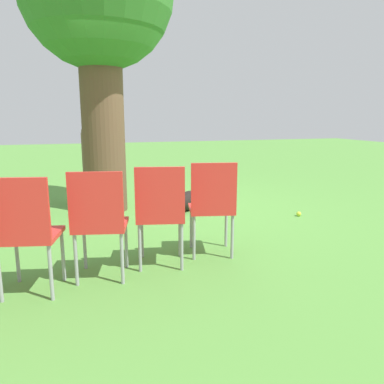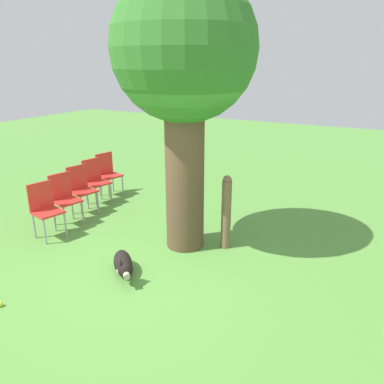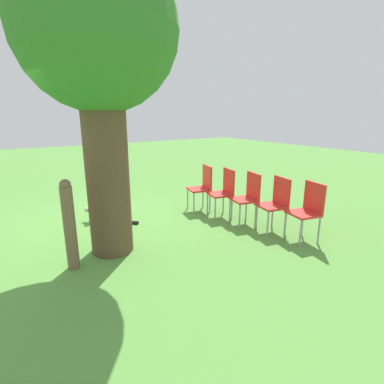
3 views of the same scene
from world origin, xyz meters
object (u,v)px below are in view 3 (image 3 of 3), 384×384
red_chair_4 (308,208)px  red_chair_0 (202,185)px  tennis_ball (126,197)px  red_chair_1 (224,189)px  red_chair_2 (248,195)px  dog (107,214)px  red_chair_3 (276,201)px  fence_post (70,225)px  oak_tree (98,43)px

red_chair_4 → red_chair_0: bearing=-64.2°
red_chair_4 → tennis_ball: (1.58, -3.94, -0.52)m
red_chair_1 → red_chair_2: size_ratio=1.00×
dog → red_chair_3: size_ratio=0.85×
red_chair_0 → tennis_ball: bearing=-45.3°
red_chair_3 → fence_post: bearing=2.8°
red_chair_0 → oak_tree: bearing=33.4°
oak_tree → red_chair_2: oak_tree is taller
dog → red_chair_0: size_ratio=0.85×
fence_post → red_chair_0: size_ratio=1.28×
oak_tree → tennis_ball: 4.04m
dog → red_chair_0: (-1.95, 0.38, 0.40)m
tennis_ball → dog: bearing=56.6°
red_chair_0 → red_chair_3: 1.71m
fence_post → red_chair_0: (-2.90, -1.09, -0.07)m
red_chair_3 → tennis_ball: (1.45, -3.39, -0.52)m
fence_post → red_chair_4: 3.59m
dog → red_chair_2: 2.69m
fence_post → red_chair_2: bearing=179.6°
red_chair_2 → tennis_ball: (1.33, -2.83, -0.52)m
oak_tree → red_chair_3: 3.64m
fence_post → red_chair_2: fence_post is taller
red_chair_1 → red_chair_2: (-0.13, 0.56, 0.00)m
oak_tree → red_chair_2: 3.46m
oak_tree → fence_post: bearing=20.7°
oak_tree → dog: (-0.32, -1.23, -2.75)m
oak_tree → fence_post: oak_tree is taller
dog → red_chair_4: 3.61m
red_chair_0 → red_chair_4: same height
fence_post → red_chair_1: bearing=-170.0°
fence_post → red_chair_1: (-3.02, -0.54, -0.07)m
dog → red_chair_4: red_chair_4 is taller
tennis_ball → red_chair_1: bearing=117.8°
dog → tennis_ball: size_ratio=12.02×
red_chair_2 → red_chair_3: bearing=115.8°
oak_tree → red_chair_2: bearing=174.2°
dog → red_chair_2: bearing=-168.6°
red_chair_4 → red_chair_1: bearing=-64.2°
red_chair_4 → red_chair_2: bearing=-64.2°
oak_tree → red_chair_0: size_ratio=4.27×
red_chair_3 → red_chair_4: 0.57m
fence_post → dog: bearing=-122.7°
red_chair_2 → red_chair_3: same height
red_chair_2 → red_chair_4: size_ratio=1.00×
red_chair_0 → red_chair_3: same height
red_chair_0 → red_chair_4: (-0.51, 2.22, 0.00)m
red_chair_0 → red_chair_1: (-0.13, 0.56, 0.00)m
dog → tennis_ball: 1.61m
red_chair_3 → red_chair_4: bearing=115.8°
dog → red_chair_0: 2.03m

